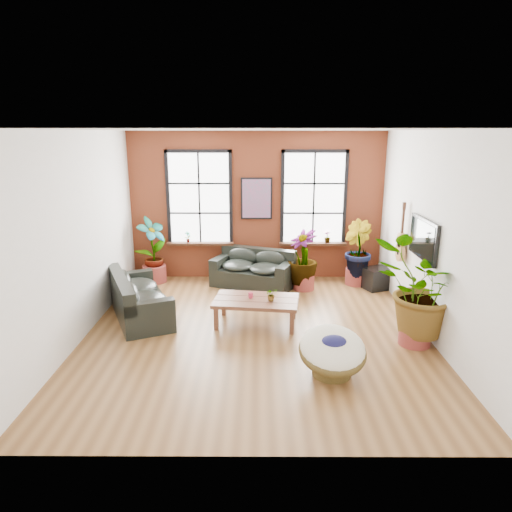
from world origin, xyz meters
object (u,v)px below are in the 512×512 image
at_px(sofa_left, 137,298).
at_px(papasan_chair, 332,351).
at_px(coffee_table, 256,302).
at_px(sofa_back, 254,270).

xyz_separation_m(sofa_left, papasan_chair, (3.42, -2.19, 0.00)).
bearing_deg(coffee_table, sofa_left, 178.35).
bearing_deg(papasan_chair, sofa_left, 143.23).
height_order(sofa_back, papasan_chair, sofa_back).
bearing_deg(sofa_left, papasan_chair, -146.91).
distance_m(sofa_back, sofa_left, 2.91).
bearing_deg(coffee_table, sofa_back, 98.72).
height_order(sofa_left, coffee_table, sofa_left).
relative_size(sofa_back, papasan_chair, 1.89).
bearing_deg(sofa_back, papasan_chair, -51.35).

